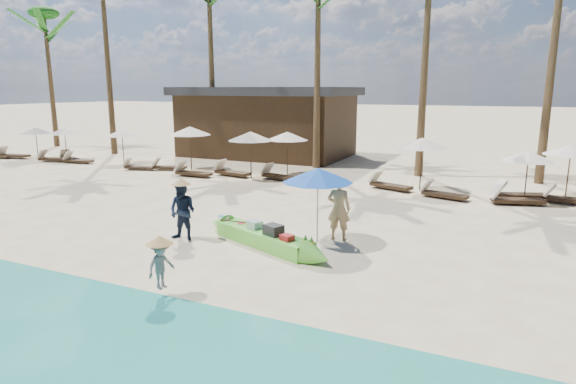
% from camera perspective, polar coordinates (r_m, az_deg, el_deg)
% --- Properties ---
extents(ground, '(240.00, 240.00, 0.00)m').
position_cam_1_polar(ground, '(12.31, -6.48, -7.88)').
color(ground, beige).
rests_on(ground, ground).
extents(wet_sand_strip, '(240.00, 4.50, 0.01)m').
position_cam_1_polar(wet_sand_strip, '(8.83, -24.30, -17.40)').
color(wet_sand_strip, tan).
rests_on(wet_sand_strip, ground).
extents(green_canoe, '(5.07, 2.30, 0.68)m').
position_cam_1_polar(green_canoe, '(13.17, -2.95, -5.42)').
color(green_canoe, '#6ADB42').
rests_on(green_canoe, ground).
extents(tourist, '(0.70, 0.49, 1.81)m').
position_cam_1_polar(tourist, '(13.56, 6.04, -1.97)').
color(tourist, tan).
rests_on(tourist, ground).
extents(vendor_green, '(0.82, 0.65, 1.66)m').
position_cam_1_polar(vendor_green, '(13.82, -12.38, -2.26)').
color(vendor_green, '#131E36').
rests_on(vendor_green, ground).
extents(vendor_yellow, '(0.47, 0.70, 1.01)m').
position_cam_1_polar(vendor_yellow, '(10.24, -14.83, -8.34)').
color(vendor_yellow, gray).
rests_on(vendor_yellow, ground).
extents(blue_umbrella, '(1.95, 1.95, 2.10)m').
position_cam_1_polar(blue_umbrella, '(13.12, 3.57, 2.01)').
color(blue_umbrella, '#99999E').
rests_on(blue_umbrella, ground).
extents(resort_parasol_0, '(1.84, 1.84, 1.90)m').
position_cam_1_polar(resort_parasol_0, '(33.26, -27.76, 6.47)').
color(resort_parasol_0, '#362416').
rests_on(resort_parasol_0, ground).
extents(lounger_0_left, '(2.08, 0.95, 0.68)m').
position_cam_1_polar(lounger_0_left, '(34.22, -29.86, 3.86)').
color(lounger_0_left, '#362416').
rests_on(lounger_0_left, ground).
extents(resort_parasol_1, '(1.86, 1.86, 1.92)m').
position_cam_1_polar(resort_parasol_1, '(31.90, -24.98, 6.57)').
color(resort_parasol_1, '#362416').
rests_on(resort_parasol_1, ground).
extents(lounger_1_left, '(1.74, 1.03, 0.56)m').
position_cam_1_polar(lounger_1_left, '(31.67, -24.54, 3.77)').
color(lounger_1_left, '#362416').
rests_on(lounger_1_left, ground).
extents(lounger_1_right, '(1.95, 1.00, 0.63)m').
position_cam_1_polar(lounger_1_right, '(31.48, -26.13, 3.62)').
color(lounger_1_right, '#362416').
rests_on(lounger_1_right, ground).
extents(resort_parasol_2, '(1.86, 1.86, 1.92)m').
position_cam_1_polar(resort_parasol_2, '(29.29, -19.09, 6.64)').
color(resort_parasol_2, '#362416').
rests_on(resort_parasol_2, ground).
extents(lounger_2_left, '(1.79, 0.80, 0.59)m').
position_cam_1_polar(lounger_2_left, '(30.24, -23.73, 3.50)').
color(lounger_2_left, '#362416').
rests_on(lounger_2_left, ground).
extents(resort_parasol_3, '(2.21, 2.21, 2.28)m').
position_cam_1_polar(resort_parasol_3, '(25.76, -11.55, 7.12)').
color(resort_parasol_3, '#362416').
rests_on(resort_parasol_3, ground).
extents(lounger_3_left, '(1.75, 0.94, 0.57)m').
position_cam_1_polar(lounger_3_left, '(26.61, -17.36, 2.92)').
color(lounger_3_left, '#362416').
rests_on(lounger_3_left, ground).
extents(lounger_3_right, '(1.83, 1.09, 0.59)m').
position_cam_1_polar(lounger_3_right, '(26.13, -14.05, 2.97)').
color(lounger_3_right, '#362416').
rests_on(lounger_3_right, ground).
extents(resort_parasol_4, '(2.16, 2.16, 2.23)m').
position_cam_1_polar(resort_parasol_4, '(22.86, -4.46, 6.61)').
color(resort_parasol_4, '#362416').
rests_on(resort_parasol_4, ground).
extents(lounger_4_left, '(1.91, 0.60, 0.65)m').
position_cam_1_polar(lounger_4_left, '(23.97, -11.38, 2.33)').
color(lounger_4_left, '#362416').
rests_on(lounger_4_left, ground).
extents(lounger_4_right, '(2.07, 0.93, 0.68)m').
position_cam_1_polar(lounger_4_right, '(23.80, -6.83, 2.44)').
color(lounger_4_right, '#362416').
rests_on(lounger_4_right, ground).
extents(resort_parasol_5, '(2.08, 2.08, 2.14)m').
position_cam_1_polar(resort_parasol_5, '(23.73, -0.09, 6.65)').
color(resort_parasol_5, '#362416').
rests_on(resort_parasol_5, ground).
extents(lounger_5_left, '(2.01, 1.08, 0.65)m').
position_cam_1_polar(lounger_5_left, '(22.65, -1.26, 2.01)').
color(lounger_5_left, '#362416').
rests_on(lounger_5_left, ground).
extents(resort_parasol_6, '(2.16, 2.16, 2.22)m').
position_cam_1_polar(resort_parasol_6, '(20.74, 15.63, 5.62)').
color(resort_parasol_6, '#362416').
rests_on(resort_parasol_6, ground).
extents(lounger_6_left, '(1.98, 1.18, 0.64)m').
position_cam_1_polar(lounger_6_left, '(20.92, 11.80, 0.90)').
color(lounger_6_left, '#362416').
rests_on(lounger_6_left, ground).
extents(lounger_6_right, '(1.90, 1.02, 0.62)m').
position_cam_1_polar(lounger_6_right, '(19.73, 17.75, -0.12)').
color(lounger_6_right, '#362416').
rests_on(lounger_6_right, ground).
extents(resort_parasol_7, '(1.88, 1.88, 1.93)m').
position_cam_1_polar(resort_parasol_7, '(20.02, 26.62, 3.81)').
color(resort_parasol_7, '#362416').
rests_on(resort_parasol_7, ground).
extents(lounger_7_left, '(2.01, 1.11, 0.65)m').
position_cam_1_polar(lounger_7_left, '(19.61, 25.20, -0.74)').
color(lounger_7_left, '#362416').
rests_on(lounger_7_left, ground).
extents(lounger_7_right, '(2.09, 1.24, 0.68)m').
position_cam_1_polar(lounger_7_right, '(20.57, 25.54, -0.20)').
color(lounger_7_right, '#362416').
rests_on(lounger_7_right, ground).
extents(resort_parasol_8, '(2.04, 2.04, 2.10)m').
position_cam_1_polar(resort_parasol_8, '(21.56, 30.53, 4.32)').
color(resort_parasol_8, '#362416').
rests_on(resort_parasol_8, ground).
extents(lounger_8_left, '(1.98, 0.71, 0.66)m').
position_cam_1_polar(lounger_8_left, '(20.69, 30.43, -0.64)').
color(lounger_8_left, '#362416').
rests_on(lounger_8_left, ground).
extents(palm_0, '(2.08, 2.08, 9.90)m').
position_cam_1_polar(palm_0, '(39.99, -26.79, 16.51)').
color(palm_0, brown).
rests_on(palm_0, ground).
extents(palm_2, '(2.08, 2.08, 11.33)m').
position_cam_1_polar(palm_2, '(30.32, -9.31, 21.45)').
color(palm_2, brown).
rests_on(palm_2, ground).
extents(palm_3, '(2.08, 2.08, 10.52)m').
position_cam_1_polar(palm_3, '(26.28, 3.61, 21.71)').
color(palm_3, brown).
rests_on(palm_3, ground).
extents(pavilion_west, '(10.80, 6.60, 4.30)m').
position_cam_1_polar(pavilion_west, '(30.83, -2.51, 8.39)').
color(pavilion_west, '#362416').
rests_on(pavilion_west, ground).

